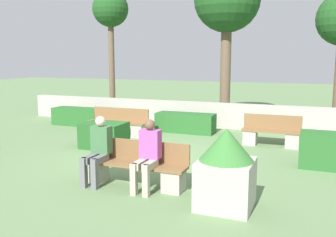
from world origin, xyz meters
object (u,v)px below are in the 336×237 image
at_px(person_seated_man, 148,152).
at_px(tree_center_left, 227,1).
at_px(bench_front, 134,168).
at_px(bench_left_side, 271,135).
at_px(tree_leftmost, 110,13).
at_px(bench_right_side, 118,125).
at_px(person_seated_woman, 98,147).
at_px(planter_corner_left, 226,168).

distance_m(person_seated_man, tree_center_left, 9.24).
height_order(bench_front, bench_left_side, same).
relative_size(person_seated_man, tree_center_left, 0.22).
height_order(person_seated_man, tree_center_left, tree_center_left).
bearing_deg(tree_leftmost, bench_right_side, -57.98).
bearing_deg(person_seated_woman, planter_corner_left, -6.21).
bearing_deg(person_seated_woman, person_seated_man, -0.00).
distance_m(bench_front, planter_corner_left, 1.96).
bearing_deg(bench_right_side, tree_leftmost, 124.45).
bearing_deg(bench_front, person_seated_man, -22.42).
height_order(bench_left_side, person_seated_woman, person_seated_woman).
bearing_deg(tree_leftmost, tree_center_left, 5.30).
xyz_separation_m(bench_right_side, tree_center_left, (2.49, 4.15, 4.23)).
distance_m(bench_front, bench_right_side, 4.86).
bearing_deg(person_seated_woman, bench_front, 11.55).
distance_m(bench_right_side, person_seated_woman, 4.67).
height_order(bench_right_side, person_seated_woman, person_seated_woman).
xyz_separation_m(bench_front, person_seated_man, (0.35, -0.14, 0.39)).
xyz_separation_m(bench_front, tree_leftmost, (-4.94, 7.80, 3.96)).
distance_m(person_seated_man, tree_leftmost, 10.19).
xyz_separation_m(bench_right_side, tree_leftmost, (-2.32, 3.70, 3.97)).
bearing_deg(planter_corner_left, bench_right_side, 134.94).
xyz_separation_m(person_seated_woman, tree_center_left, (0.58, 8.39, 3.84)).
xyz_separation_m(bench_right_side, person_seated_man, (2.98, -4.24, 0.39)).
bearing_deg(bench_left_side, person_seated_man, -113.56).
height_order(bench_left_side, tree_center_left, tree_center_left).
distance_m(bench_left_side, person_seated_man, 4.86).
distance_m(bench_front, tree_leftmost, 10.05).
xyz_separation_m(bench_left_side, tree_center_left, (-2.23, 3.87, 4.25)).
relative_size(bench_front, person_seated_man, 1.61).
xyz_separation_m(person_seated_man, tree_leftmost, (-5.29, 7.94, 3.58)).
relative_size(person_seated_woman, tree_leftmost, 0.25).
distance_m(bench_right_side, tree_center_left, 6.43).
bearing_deg(tree_center_left, tree_leftmost, -174.70).
height_order(bench_front, tree_center_left, tree_center_left).
bearing_deg(bench_front, planter_corner_left, -12.76).
bearing_deg(planter_corner_left, tree_center_left, 103.10).
height_order(bench_front, person_seated_woman, person_seated_woman).
height_order(bench_right_side, tree_leftmost, tree_leftmost).
bearing_deg(planter_corner_left, person_seated_man, 169.59).
distance_m(person_seated_man, planter_corner_left, 1.56).
bearing_deg(bench_front, tree_center_left, 90.91).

